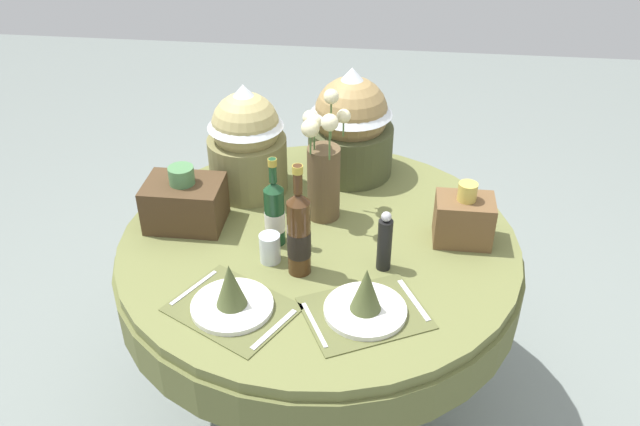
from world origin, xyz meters
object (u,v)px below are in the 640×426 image
(woven_basket_side_right, at_px, (464,218))
(wine_bottle_centre, at_px, (299,233))
(dining_table, at_px, (319,268))
(tumbler_near_right, at_px, (270,248))
(wine_bottle_left, at_px, (275,212))
(place_setting_right, at_px, (366,301))
(place_setting_left, at_px, (231,297))
(woven_basket_side_left, at_px, (185,202))
(flower_vase, at_px, (323,170))
(gift_tub_back_centre, at_px, (351,120))
(gift_tub_back_left, at_px, (246,136))
(pepper_mill, at_px, (385,243))

(woven_basket_side_right, bearing_deg, wine_bottle_centre, -155.94)
(dining_table, bearing_deg, wine_bottle_centre, -102.35)
(tumbler_near_right, bearing_deg, wine_bottle_centre, -23.11)
(dining_table, relative_size, wine_bottle_left, 4.33)
(place_setting_right, bearing_deg, place_setting_left, -176.16)
(wine_bottle_left, relative_size, tumbler_near_right, 3.23)
(dining_table, xyz_separation_m, woven_basket_side_left, (-0.46, 0.04, 0.21))
(place_setting_left, bearing_deg, tumbler_near_right, 74.13)
(place_setting_left, relative_size, place_setting_right, 1.01)
(woven_basket_side_right, bearing_deg, woven_basket_side_left, -179.48)
(place_setting_left, xyz_separation_m, flower_vase, (0.21, 0.52, 0.14))
(woven_basket_side_right, bearing_deg, place_setting_right, -126.36)
(gift_tub_back_centre, bearing_deg, place_setting_left, -108.09)
(gift_tub_back_left, relative_size, gift_tub_back_centre, 0.98)
(place_setting_left, bearing_deg, woven_basket_side_right, 32.14)
(tumbler_near_right, xyz_separation_m, gift_tub_back_centre, (0.21, 0.60, 0.17))
(place_setting_left, xyz_separation_m, place_setting_right, (0.38, 0.03, 0.00))
(flower_vase, bearing_deg, wine_bottle_left, -128.03)
(place_setting_left, height_order, wine_bottle_left, wine_bottle_left)
(place_setting_left, xyz_separation_m, tumbler_near_right, (0.07, 0.24, 0.00))
(dining_table, height_order, woven_basket_side_right, woven_basket_side_right)
(wine_bottle_left, distance_m, tumbler_near_right, 0.12)
(woven_basket_side_right, bearing_deg, flower_vase, 169.10)
(dining_table, relative_size, tumbler_near_right, 14.00)
(place_setting_right, relative_size, flower_vase, 0.95)
(dining_table, distance_m, gift_tub_back_left, 0.54)
(tumbler_near_right, bearing_deg, flower_vase, 63.67)
(place_setting_left, xyz_separation_m, gift_tub_back_left, (-0.09, 0.67, 0.17))
(gift_tub_back_left, height_order, woven_basket_side_right, gift_tub_back_left)
(dining_table, xyz_separation_m, woven_basket_side_right, (0.47, 0.05, 0.21))
(dining_table, relative_size, woven_basket_side_left, 5.25)
(dining_table, xyz_separation_m, place_setting_left, (-0.21, -0.38, 0.17))
(flower_vase, relative_size, gift_tub_back_left, 1.07)
(wine_bottle_left, height_order, wine_bottle_centre, wine_bottle_centre)
(gift_tub_back_centre, bearing_deg, wine_bottle_left, -112.49)
(place_setting_left, xyz_separation_m, woven_basket_side_right, (0.68, 0.43, 0.04))
(gift_tub_back_centre, bearing_deg, woven_basket_side_left, -141.35)
(place_setting_left, height_order, gift_tub_back_centre, gift_tub_back_centre)
(flower_vase, bearing_deg, woven_basket_side_right, -10.90)
(gift_tub_back_left, xyz_separation_m, woven_basket_side_left, (-0.17, -0.25, -0.13))
(dining_table, distance_m, wine_bottle_centre, 0.33)
(wine_bottle_centre, xyz_separation_m, pepper_mill, (0.26, 0.05, -0.05))
(flower_vase, bearing_deg, pepper_mill, -50.83)
(dining_table, height_order, place_setting_right, place_setting_right)
(place_setting_left, bearing_deg, wine_bottle_centre, 49.67)
(place_setting_right, bearing_deg, woven_basket_side_right, 53.64)
(dining_table, relative_size, place_setting_right, 3.23)
(woven_basket_side_left, distance_m, woven_basket_side_right, 0.93)
(place_setting_right, height_order, gift_tub_back_centre, gift_tub_back_centre)
(place_setting_right, xyz_separation_m, gift_tub_back_left, (-0.47, 0.64, 0.17))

